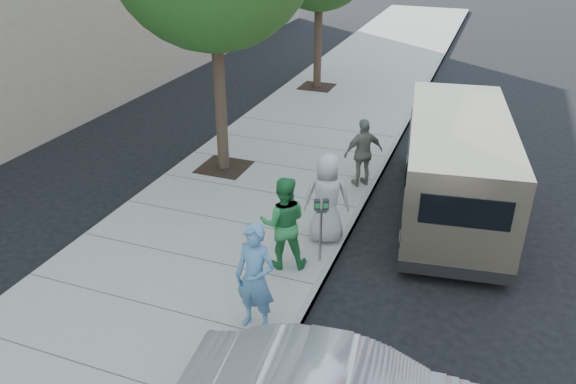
% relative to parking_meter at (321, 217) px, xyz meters
% --- Properties ---
extents(ground, '(120.00, 120.00, 0.00)m').
position_rel_parking_meter_xyz_m(ground, '(-1.25, 0.74, -1.08)').
color(ground, black).
rests_on(ground, ground).
extents(sidewalk, '(5.00, 60.00, 0.15)m').
position_rel_parking_meter_xyz_m(sidewalk, '(-2.25, 0.74, -1.00)').
color(sidewalk, gray).
rests_on(sidewalk, ground).
extents(curb_face, '(0.12, 60.00, 0.16)m').
position_rel_parking_meter_xyz_m(curb_face, '(0.19, 0.74, -1.00)').
color(curb_face, gray).
rests_on(curb_face, ground).
extents(parking_meter, '(0.28, 0.18, 1.28)m').
position_rel_parking_meter_xyz_m(parking_meter, '(0.00, 0.00, 0.00)').
color(parking_meter, gray).
rests_on(parking_meter, sidewalk).
extents(van, '(2.71, 6.11, 2.19)m').
position_rel_parking_meter_xyz_m(van, '(2.04, 2.97, 0.08)').
color(van, beige).
rests_on(van, ground).
extents(person_officer, '(0.71, 0.51, 1.82)m').
position_rel_parking_meter_xyz_m(person_officer, '(-0.37, -2.10, -0.02)').
color(person_officer, '#5182AC').
rests_on(person_officer, sidewalk).
extents(person_green_shirt, '(1.04, 0.93, 1.76)m').
position_rel_parking_meter_xyz_m(person_green_shirt, '(-0.58, -0.36, -0.05)').
color(person_green_shirt, '#297E3D').
rests_on(person_green_shirt, sidewalk).
extents(person_gray_shirt, '(1.03, 0.83, 1.82)m').
position_rel_parking_meter_xyz_m(person_gray_shirt, '(-0.12, 0.76, -0.02)').
color(person_gray_shirt, '#AFAEB1').
rests_on(person_gray_shirt, sidewalk).
extents(person_striped_polo, '(0.99, 0.92, 1.63)m').
position_rel_parking_meter_xyz_m(person_striped_polo, '(-0.05, 3.40, -0.11)').
color(person_striped_polo, gray).
rests_on(person_striped_polo, sidewalk).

